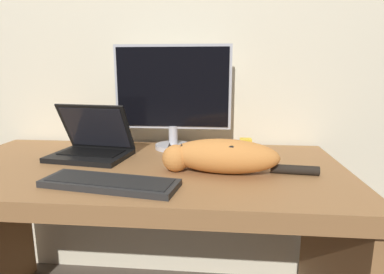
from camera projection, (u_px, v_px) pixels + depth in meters
wall_back at (161, 22)px, 1.52m from camera, size 6.40×0.06×2.60m
desk at (143, 202)px, 1.24m from camera, size 1.51×0.75×0.73m
monitor at (173, 94)px, 1.41m from camera, size 0.51×0.16×0.46m
laptop at (92, 146)px, 1.31m from camera, size 0.33×0.26×0.22m
external_keyboard at (110, 183)px, 0.99m from camera, size 0.44×0.20×0.02m
cat at (221, 155)px, 1.11m from camera, size 0.54×0.19×0.12m
small_toy at (246, 144)px, 1.43m from camera, size 0.05×0.05×0.05m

